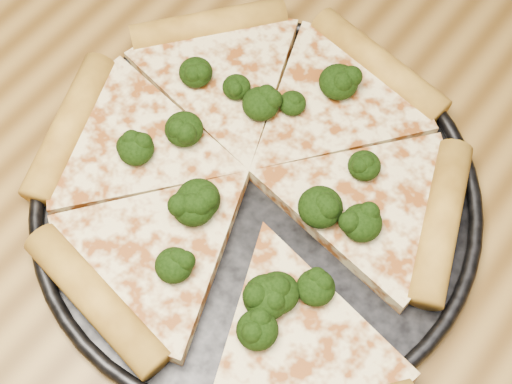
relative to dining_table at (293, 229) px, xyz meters
The scene contains 4 objects.
dining_table is the anchor object (origin of this frame).
pizza_pan 0.11m from the dining_table, 114.71° to the right, with size 0.36×0.36×0.02m.
pizza 0.12m from the dining_table, 129.06° to the right, with size 0.40×0.37×0.03m.
broccoli_florets 0.13m from the dining_table, 108.19° to the right, with size 0.22×0.24×0.03m.
Camera 1 is at (0.16, -0.26, 1.30)m, focal length 53.64 mm.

